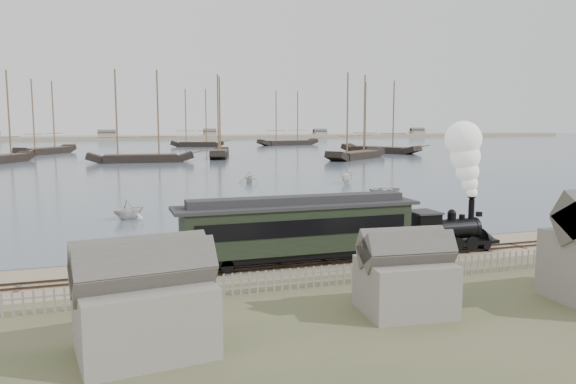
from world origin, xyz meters
name	(u,v)px	position (x,y,z in m)	size (l,w,h in m)	color
ground	(286,257)	(0.00, 0.00, 0.00)	(600.00, 600.00, 0.00)	tan
harbor_water	(138,146)	(0.00, 170.00, 0.03)	(600.00, 336.00, 0.06)	#435160
rail_track	(296,264)	(0.00, -2.00, 0.04)	(120.00, 1.80, 0.16)	#38281E
picket_fence_west	(208,298)	(-6.50, -7.00, 0.00)	(19.00, 0.10, 1.20)	gray
picket_fence_east	(520,270)	(12.50, -7.50, 0.00)	(15.00, 0.10, 1.20)	gray
shed_left	(146,352)	(-10.00, -13.00, 0.00)	(5.00, 4.00, 4.10)	gray
shed_mid	(404,312)	(2.00, -12.00, 0.00)	(4.00, 3.50, 3.60)	gray
far_spit	(128,139)	(0.00, 250.00, 0.00)	(500.00, 20.00, 1.80)	tan
locomotive	(464,194)	(12.23, -2.00, 4.02)	(6.96, 2.60, 8.68)	black
passenger_coach	(298,227)	(0.12, -2.00, 2.38)	(15.60, 3.01, 3.79)	black
beached_dinghy	(149,257)	(-8.84, 1.04, 0.44)	(4.22, 3.01, 0.87)	silver
rowboat_1	(129,209)	(-9.33, 18.16, 0.98)	(3.48, 3.00, 1.83)	silver
rowboat_2	(316,213)	(6.94, 12.74, 0.67)	(3.15, 1.18, 1.22)	silver
rowboat_3	(386,190)	(22.02, 27.48, 0.50)	(4.24, 3.03, 0.88)	silver
rowboat_4	(358,199)	(14.07, 18.81, 0.83)	(2.91, 2.51, 1.54)	silver
rowboat_5	(347,178)	(21.60, 38.58, 0.85)	(4.07, 1.53, 1.57)	silver
rowboat_7	(249,177)	(8.57, 44.06, 0.91)	(3.24, 2.80, 1.71)	silver
schooner_2	(139,116)	(-3.83, 90.70, 10.06)	(22.44, 5.18, 20.00)	black
schooner_3	(219,116)	(15.55, 101.16, 10.06)	(18.83, 4.34, 20.00)	black
schooner_4	(357,116)	(45.40, 86.38, 10.06)	(22.79, 5.26, 20.00)	black
schooner_5	(381,117)	(62.37, 107.25, 10.06)	(23.89, 5.51, 20.00)	black
schooner_7	(45,117)	(-26.27, 130.25, 10.06)	(21.13, 4.88, 20.00)	black
schooner_8	(197,118)	(19.30, 159.36, 10.06)	(18.04, 4.16, 20.00)	black
schooner_9	(288,118)	(53.29, 162.59, 10.06)	(23.88, 5.51, 20.00)	black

